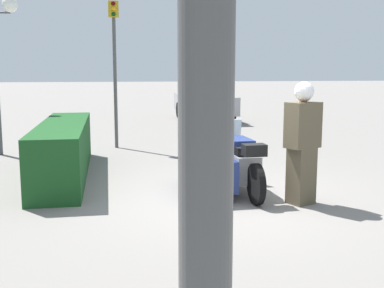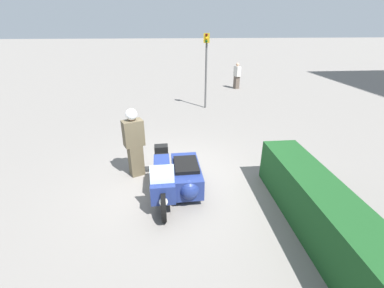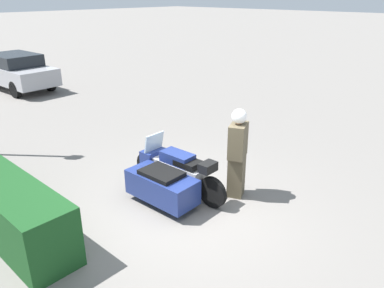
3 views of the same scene
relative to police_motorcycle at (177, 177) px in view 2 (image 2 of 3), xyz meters
name	(u,v)px [view 2 (image 2 of 3)]	position (x,y,z in m)	size (l,w,h in m)	color
ground_plane	(177,179)	(-0.63, 0.04, -0.46)	(160.00, 160.00, 0.00)	slate
police_motorcycle	(177,177)	(0.00, 0.00, 0.00)	(2.46, 1.17, 1.15)	black
officer_rider	(134,141)	(-0.99, -1.05, 0.53)	(0.49, 0.59, 1.86)	brown
hedge_bush_curbside	(325,216)	(1.70, 2.68, 0.06)	(4.59, 0.85, 1.03)	#19471E
traffic_light_far	(206,61)	(-6.98, 1.66, 1.78)	(0.22, 0.29, 3.40)	#4C4C4C
pedestrian_bystander	(237,76)	(-11.05, 4.25, 0.34)	(0.51, 0.40, 1.59)	brown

